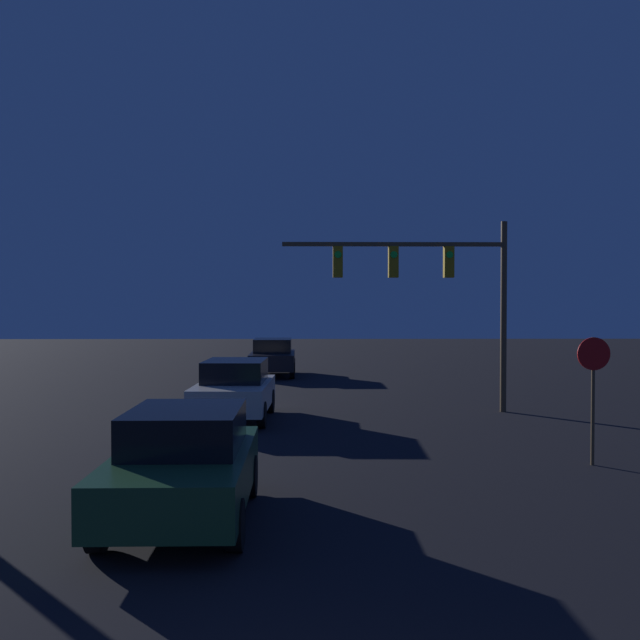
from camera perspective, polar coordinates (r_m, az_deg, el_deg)
car_near at (r=10.71m, az=-10.82°, el=-11.19°), size 1.96×4.13×1.60m
car_mid at (r=19.50m, az=-6.85°, el=-5.50°), size 2.03×4.17×1.60m
car_far at (r=31.13m, az=-3.81°, el=-2.94°), size 1.98×4.14×1.60m
traffic_signal_mast at (r=20.83m, az=9.11°, el=3.27°), size 6.49×0.30×5.51m
stop_sign at (r=14.81m, az=21.03°, el=-4.32°), size 0.64×0.07×2.49m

